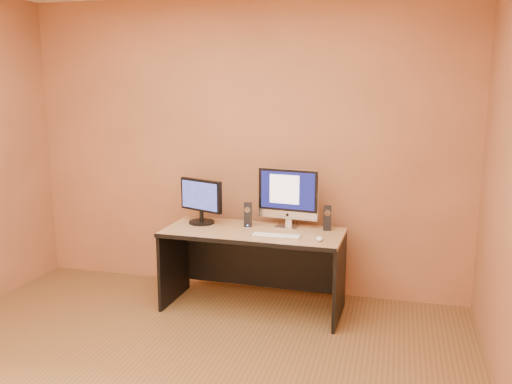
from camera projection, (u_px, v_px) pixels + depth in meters
The scene contains 10 objects.
walls at pixel (141, 188), 2.92m from camera, with size 4.00×4.00×2.60m, color #AD6B45, non-canonical shape.
desk at pixel (253, 270), 4.49m from camera, with size 1.46×0.64×0.68m, color tan, non-canonical shape.
imac at pixel (287, 198), 4.49m from camera, with size 0.52×0.19×0.50m, color silver, non-canonical shape.
second_monitor at pixel (201, 201), 4.63m from camera, with size 0.44×0.22×0.38m, color black, non-canonical shape.
speaker_left at pixel (248, 215), 4.54m from camera, with size 0.06×0.07×0.20m, color black, non-canonical shape.
speaker_right at pixel (327, 218), 4.43m from camera, with size 0.06×0.07×0.20m, color black, non-canonical shape.
keyboard at pixel (276, 236), 4.25m from camera, with size 0.39×0.11×0.02m, color silver.
mouse at pixel (320, 238), 4.14m from camera, with size 0.05×0.09×0.03m, color white.
cable_a at pixel (297, 224), 4.61m from camera, with size 0.01×0.01×0.20m, color black.
cable_b at pixel (287, 224), 4.63m from camera, with size 0.01×0.01×0.16m, color black.
Camera 1 is at (1.34, -2.62, 1.85)m, focal length 38.00 mm.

